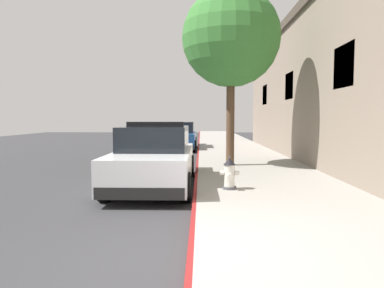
{
  "coord_description": "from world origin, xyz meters",
  "views": [
    {
      "loc": [
        0.08,
        -4.26,
        1.77
      ],
      "look_at": [
        -0.18,
        6.32,
        1.0
      ],
      "focal_mm": 33.07,
      "sensor_mm": 36.0,
      "label": 1
    }
  ],
  "objects_px": {
    "police_cruiser": "(155,158)",
    "parked_car_silver_ahead": "(179,136)",
    "fire_hydrant": "(229,174)",
    "street_tree": "(231,38)"
  },
  "relations": [
    {
      "from": "police_cruiser",
      "to": "parked_car_silver_ahead",
      "type": "bearing_deg",
      "value": 90.24
    },
    {
      "from": "parked_car_silver_ahead",
      "to": "fire_hydrant",
      "type": "xyz_separation_m",
      "value": [
        1.89,
        -12.02,
        -0.24
      ]
    },
    {
      "from": "fire_hydrant",
      "to": "street_tree",
      "type": "bearing_deg",
      "value": 85.11
    },
    {
      "from": "police_cruiser",
      "to": "street_tree",
      "type": "bearing_deg",
      "value": 54.27
    },
    {
      "from": "police_cruiser",
      "to": "fire_hydrant",
      "type": "bearing_deg",
      "value": -30.73
    },
    {
      "from": "police_cruiser",
      "to": "parked_car_silver_ahead",
      "type": "distance_m",
      "value": 10.93
    },
    {
      "from": "parked_car_silver_ahead",
      "to": "street_tree",
      "type": "distance_m",
      "value": 8.99
    },
    {
      "from": "police_cruiser",
      "to": "parked_car_silver_ahead",
      "type": "height_order",
      "value": "police_cruiser"
    },
    {
      "from": "parked_car_silver_ahead",
      "to": "fire_hydrant",
      "type": "distance_m",
      "value": 12.17
    },
    {
      "from": "police_cruiser",
      "to": "street_tree",
      "type": "relative_size",
      "value": 0.81
    }
  ]
}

